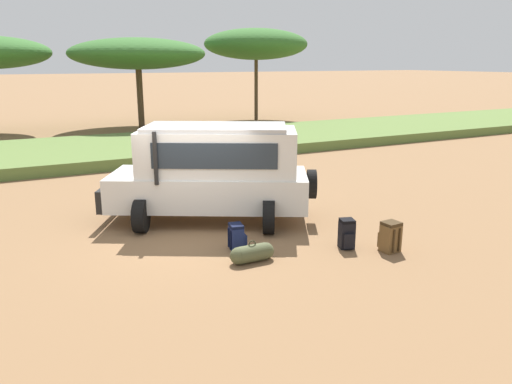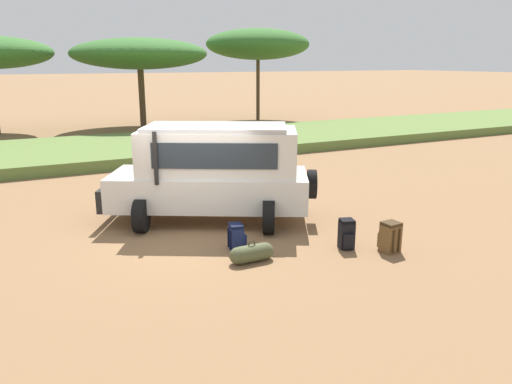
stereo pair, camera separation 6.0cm
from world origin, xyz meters
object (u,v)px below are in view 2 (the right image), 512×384
safari_vehicle (213,171)px  duffel_bag_low_black_case (252,253)px  backpack_cluster_center (237,237)px  backpack_near_rear_wheel (390,237)px  acacia_tree_right_mid (140,54)px  acacia_tree_far_right (258,44)px  backpack_beside_front_wheel (347,234)px

safari_vehicle → duffel_bag_low_black_case: 3.13m
safari_vehicle → backpack_cluster_center: 2.38m
backpack_near_rear_wheel → acacia_tree_right_mid: acacia_tree_right_mid is taller
backpack_cluster_center → acacia_tree_right_mid: (3.33, 20.96, 4.08)m
safari_vehicle → acacia_tree_right_mid: (2.99, 18.83, 3.07)m
safari_vehicle → duffel_bag_low_black_case: size_ratio=5.52×
duffel_bag_low_black_case → acacia_tree_right_mid: bearing=81.2°
duffel_bag_low_black_case → acacia_tree_far_right: bearing=62.8°
safari_vehicle → backpack_near_rear_wheel: 4.61m
duffel_bag_low_black_case → acacia_tree_right_mid: acacia_tree_right_mid is taller
backpack_near_rear_wheel → duffel_bag_low_black_case: 3.01m
acacia_tree_far_right → acacia_tree_right_mid: bearing=-174.7°
backpack_beside_front_wheel → duffel_bag_low_black_case: (-2.18, 0.25, -0.14)m
acacia_tree_far_right → backpack_near_rear_wheel: bearing=-110.4°
backpack_cluster_center → backpack_near_rear_wheel: (2.87, -1.60, 0.05)m
duffel_bag_low_black_case → backpack_beside_front_wheel: bearing=-6.5°
acacia_tree_right_mid → safari_vehicle: bearing=-99.0°
backpack_near_rear_wheel → acacia_tree_far_right: acacia_tree_far_right is taller
backpack_cluster_center → duffel_bag_low_black_case: backpack_cluster_center is taller
backpack_cluster_center → duffel_bag_low_black_case: bearing=-91.1°
safari_vehicle → acacia_tree_far_right: acacia_tree_far_right is taller
backpack_near_rear_wheel → backpack_beside_front_wheel: bearing=141.0°
safari_vehicle → acacia_tree_far_right: (11.20, 19.59, 3.74)m
acacia_tree_right_mid → acacia_tree_far_right: acacia_tree_far_right is taller
backpack_cluster_center → acacia_tree_far_right: bearing=62.0°
backpack_near_rear_wheel → duffel_bag_low_black_case: size_ratio=0.69×
backpack_beside_front_wheel → acacia_tree_right_mid: 22.38m
duffel_bag_low_black_case → acacia_tree_right_mid: 22.38m
backpack_near_rear_wheel → acacia_tree_far_right: size_ratio=0.09×
backpack_beside_front_wheel → backpack_cluster_center: bearing=154.7°
backpack_beside_front_wheel → backpack_near_rear_wheel: 0.91m
backpack_cluster_center → duffel_bag_low_black_case: 0.78m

